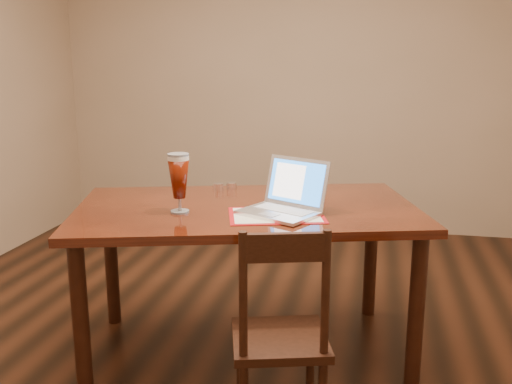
# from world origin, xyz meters

# --- Properties ---
(ground) EXTENTS (5.00, 5.00, 0.00)m
(ground) POSITION_xyz_m (0.00, 0.00, 0.00)
(ground) COLOR black
(ground) RESTS_ON ground
(room_shell) EXTENTS (4.51, 5.01, 2.71)m
(room_shell) POSITION_xyz_m (0.00, 0.00, 1.76)
(room_shell) COLOR tan
(room_shell) RESTS_ON ground
(dining_table) EXTENTS (1.97, 1.44, 1.13)m
(dining_table) POSITION_xyz_m (0.08, 0.03, 0.74)
(dining_table) COLOR #511A0A
(dining_table) RESTS_ON ground
(dining_chair) EXTENTS (0.49, 0.47, 0.94)m
(dining_chair) POSITION_xyz_m (0.37, -0.61, 0.44)
(dining_chair) COLOR black
(dining_chair) RESTS_ON ground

